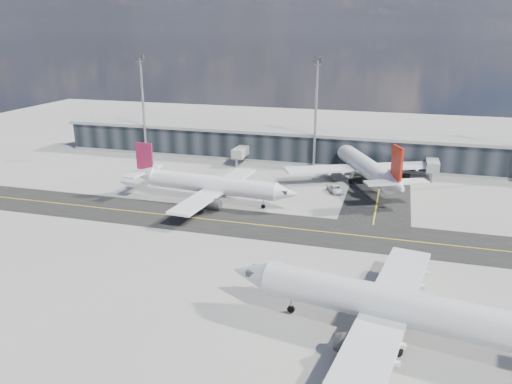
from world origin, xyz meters
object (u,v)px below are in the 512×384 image
at_px(airliner_redtail, 364,165).
at_px(baggage_tug, 197,205).
at_px(airliner_near, 402,308).
at_px(airliner_af, 210,184).
at_px(service_van, 336,189).

relative_size(airliner_redtail, baggage_tug, 14.29).
xyz_separation_m(airliner_near, baggage_tug, (-40.97, 35.94, -3.43)).
height_order(airliner_af, baggage_tug, airliner_af).
bearing_deg(airliner_af, airliner_redtail, 132.55).
distance_m(airliner_af, baggage_tug, 6.09).
bearing_deg(airliner_near, baggage_tug, 58.29).
relative_size(airliner_redtail, service_van, 7.50).
height_order(airliner_af, airliner_near, airliner_near).
height_order(airliner_near, service_van, airliner_near).
xyz_separation_m(airliner_near, service_van, (-14.78, 55.00, -3.57)).
distance_m(airliner_redtail, service_van, 11.45).
relative_size(baggage_tug, service_van, 0.53).
bearing_deg(service_van, airliner_near, -102.79).
bearing_deg(baggage_tug, airliner_near, 48.22).
xyz_separation_m(airliner_af, baggage_tug, (-0.84, -5.28, -2.93)).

